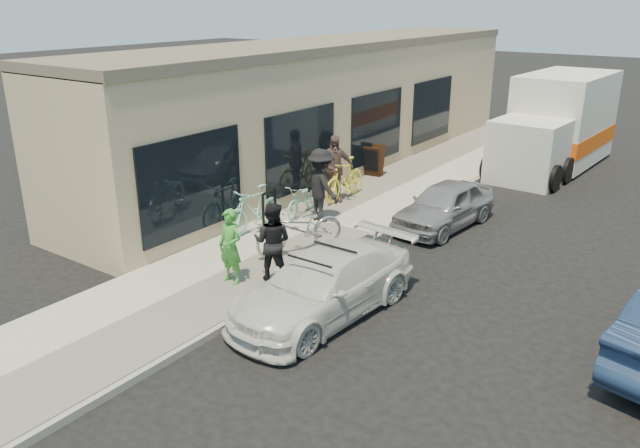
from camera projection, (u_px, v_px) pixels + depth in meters
The scene contains 17 objects.
ground at pixel (321, 289), 12.44m from camera, with size 120.00×120.00×0.00m, color black.
sidewalk at pixel (325, 224), 15.81m from camera, with size 3.00×34.00×0.15m, color #B2ABA0.
curb at pixel (378, 237), 14.96m from camera, with size 0.12×34.00×0.13m, color gray.
storefront at pixel (331, 105), 20.69m from camera, with size 3.60×20.00×4.22m.
bike_rack at pixel (269, 205), 15.17m from camera, with size 0.19×0.67×0.96m.
sandwich_board at pixel (373, 161), 19.69m from camera, with size 0.65×0.66×0.96m.
sedan_white at pixel (324, 285), 11.28m from camera, with size 2.03×4.22×1.23m.
sedan_silver at pixel (445, 205), 15.66m from camera, with size 1.36×3.37×1.15m, color #98999E.
moving_truck at pixel (557, 127), 21.10m from camera, with size 2.66×6.40×3.09m.
tandem_bike at pixel (300, 229), 13.69m from camera, with size 0.74×2.13×1.12m, color #B8B8BA.
woman_rider at pixel (230, 247), 12.17m from camera, with size 0.55×0.36×1.52m, color green.
man_standing at pixel (272, 242), 12.27m from camera, with size 0.79×0.61×1.62m, color black.
cruiser_bike_a at pixel (254, 209), 14.96m from camera, with size 0.52×1.85×1.11m, color #8DD2BF.
cruiser_bike_b at pixel (302, 199), 16.16m from camera, with size 0.55×1.58×0.83m, color #8DD2BF.
cruiser_bike_c at pixel (344, 179), 17.40m from camera, with size 0.54×1.91×1.15m, color yellow.
bystander_a at pixel (321, 185), 15.55m from camera, with size 1.20×0.69×1.85m, color black.
bystander_b at pixel (334, 168), 17.07m from camera, with size 1.09×0.46×1.87m, color brown.
Camera 1 is at (6.52, -9.17, 5.48)m, focal length 35.00 mm.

